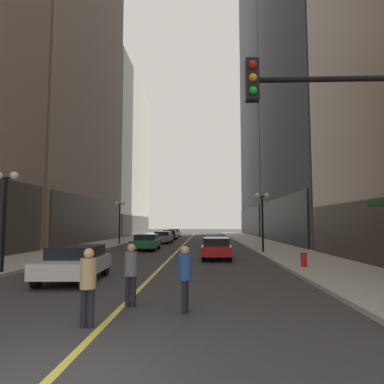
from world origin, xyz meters
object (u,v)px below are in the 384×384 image
(car_yellow, at_px, (174,233))
(street_lamp_left_far, at_px, (120,213))
(car_white, at_px, (75,262))
(car_green, at_px, (146,241))
(car_grey, at_px, (163,237))
(pedestrian_in_blue_hoodie, at_px, (185,274))
(traffic_light_near_right, at_px, (359,147))
(street_lamp_left_near, at_px, (5,199))
(car_maroon, at_px, (170,234))
(pedestrian_in_tan_trench, at_px, (88,281))
(street_lamp_right_mid, at_px, (262,209))
(car_red, at_px, (216,247))
(fire_hydrant_right, at_px, (304,261))
(pedestrian_in_grey_suit, at_px, (131,270))

(car_yellow, distance_m, street_lamp_left_far, 21.82)
(car_white, bearing_deg, car_green, 89.36)
(car_grey, height_order, pedestrian_in_blue_hoodie, pedestrian_in_blue_hoodie)
(traffic_light_near_right, height_order, street_lamp_left_near, traffic_light_near_right)
(car_grey, xyz_separation_m, car_maroon, (-0.10, 8.56, 0.00))
(pedestrian_in_tan_trench, xyz_separation_m, street_lamp_right_mid, (6.70, 17.92, 2.30))
(street_lamp_left_near, height_order, street_lamp_right_mid, same)
(car_red, height_order, car_maroon, same)
(car_maroon, xyz_separation_m, street_lamp_right_mid, (8.91, -21.45, 2.54))
(street_lamp_left_near, relative_size, street_lamp_right_mid, 1.00)
(car_grey, distance_m, street_lamp_right_mid, 15.82)
(car_white, distance_m, traffic_light_near_right, 10.62)
(car_white, height_order, street_lamp_left_near, street_lamp_left_near)
(car_yellow, xyz_separation_m, fire_hydrant_right, (9.65, -39.27, -0.32))
(car_maroon, height_order, street_lamp_right_mid, street_lamp_right_mid)
(car_red, xyz_separation_m, traffic_light_near_right, (2.44, -14.60, 3.02))
(street_lamp_left_far, bearing_deg, car_grey, 41.41)
(traffic_light_near_right, bearing_deg, car_grey, 104.00)
(car_maroon, xyz_separation_m, street_lamp_left_near, (-3.89, -32.26, 2.54))
(car_green, bearing_deg, car_maroon, 89.73)
(street_lamp_left_far, bearing_deg, pedestrian_in_tan_trench, -77.41)
(car_grey, relative_size, pedestrian_in_tan_trench, 2.59)
(pedestrian_in_grey_suit, xyz_separation_m, street_lamp_left_near, (-6.63, 5.28, 2.30))
(street_lamp_left_far, bearing_deg, car_maroon, 72.15)
(street_lamp_left_far, bearing_deg, car_red, -54.45)
(street_lamp_left_far, height_order, fire_hydrant_right, street_lamp_left_far)
(car_grey, bearing_deg, car_yellow, 91.09)
(car_grey, relative_size, pedestrian_in_blue_hoodie, 2.64)
(car_red, xyz_separation_m, fire_hydrant_right, (3.99, -4.87, -0.32))
(car_grey, distance_m, fire_hydrant_right, 23.35)
(car_white, bearing_deg, car_maroon, 89.56)
(pedestrian_in_grey_suit, distance_m, fire_hydrant_right, 10.10)
(car_green, bearing_deg, car_white, -90.64)
(car_green, distance_m, street_lamp_left_far, 7.81)
(car_maroon, distance_m, pedestrian_in_grey_suit, 37.64)
(pedestrian_in_tan_trench, height_order, traffic_light_near_right, traffic_light_near_right)
(car_grey, xyz_separation_m, pedestrian_in_blue_hoodie, (4.11, -29.54, 0.22))
(car_white, height_order, pedestrian_in_blue_hoodie, pedestrian_in_blue_hoodie)
(car_red, distance_m, street_lamp_right_mid, 5.65)
(car_red, distance_m, car_yellow, 34.86)
(car_green, height_order, street_lamp_left_near, street_lamp_left_near)
(car_white, xyz_separation_m, street_lamp_left_far, (-3.63, 21.49, 2.54))
(pedestrian_in_tan_trench, bearing_deg, street_lamp_left_far, 102.59)
(street_lamp_left_far, xyz_separation_m, fire_hydrant_right, (13.30, -17.90, -2.86))
(car_white, bearing_deg, traffic_light_near_right, -37.11)
(car_white, xyz_separation_m, car_maroon, (0.26, 33.56, -0.00))
(car_white, xyz_separation_m, street_lamp_left_near, (-3.63, 1.30, 2.54))
(car_maroon, xyz_separation_m, pedestrian_in_blue_hoodie, (4.21, -38.10, 0.22))
(car_white, height_order, car_green, same)
(car_yellow, distance_m, street_lamp_left_near, 41.79)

